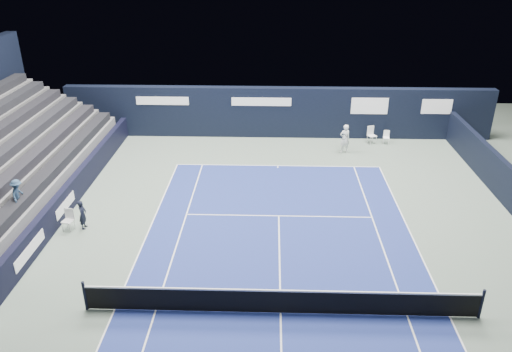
{
  "coord_description": "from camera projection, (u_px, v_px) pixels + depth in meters",
  "views": [
    {
      "loc": [
        -0.39,
        -12.87,
        11.01
      ],
      "look_at": [
        -1.05,
        7.78,
        1.3
      ],
      "focal_mm": 35.0,
      "sensor_mm": 36.0,
      "label": 1
    }
  ],
  "objects": [
    {
      "name": "line_judge_chair",
      "position": [
        68.0,
        218.0,
        20.88
      ],
      "size": [
        0.49,
        0.47,
        0.94
      ],
      "rotation": [
        0.0,
        0.0,
        -0.2
      ],
      "color": "white",
      "rests_on": "ground"
    },
    {
      "name": "court_markings",
      "position": [
        281.0,
        313.0,
        16.31
      ],
      "size": [
        11.03,
        23.83,
        0.0
      ],
      "color": "white",
      "rests_on": "court_surface"
    },
    {
      "name": "tennis_player",
      "position": [
        345.0,
        139.0,
        28.47
      ],
      "size": [
        0.71,
        0.91,
        1.68
      ],
      "color": "white",
      "rests_on": "ground"
    },
    {
      "name": "folding_chair_back_a",
      "position": [
        371.0,
        132.0,
        29.94
      ],
      "size": [
        0.6,
        0.62,
        1.03
      ],
      "rotation": [
        0.0,
        0.0,
        0.43
      ],
      "color": "white",
      "rests_on": "ground"
    },
    {
      "name": "back_sponsor_wall",
      "position": [
        278.0,
        112.0,
        30.58
      ],
      "size": [
        26.0,
        0.63,
        3.1
      ],
      "color": "black",
      "rests_on": "ground"
    },
    {
      "name": "ground",
      "position": [
        280.0,
        276.0,
        18.12
      ],
      "size": [
        48.0,
        48.0,
        0.0
      ],
      "primitive_type": "plane",
      "color": "#5A6A5E",
      "rests_on": "ground"
    },
    {
      "name": "tennis_net",
      "position": [
        281.0,
        301.0,
        16.1
      ],
      "size": [
        12.9,
        0.1,
        1.1
      ],
      "color": "black",
      "rests_on": "ground"
    },
    {
      "name": "folding_chair_back_b",
      "position": [
        386.0,
        136.0,
        29.91
      ],
      "size": [
        0.4,
        0.39,
        0.81
      ],
      "rotation": [
        0.0,
        0.0,
        -0.13
      ],
      "color": "white",
      "rests_on": "ground"
    },
    {
      "name": "line_judge",
      "position": [
        83.0,
        214.0,
        20.92
      ],
      "size": [
        0.32,
        0.48,
        1.29
      ],
      "primitive_type": "imported",
      "rotation": [
        0.0,
        0.0,
        1.59
      ],
      "color": "black",
      "rests_on": "ground"
    },
    {
      "name": "court_surface",
      "position": [
        281.0,
        313.0,
        16.31
      ],
      "size": [
        10.97,
        23.77,
        0.01
      ],
      "primitive_type": "cube",
      "color": "navy",
      "rests_on": "ground"
    },
    {
      "name": "side_barrier_left",
      "position": [
        61.0,
        205.0,
        21.74
      ],
      "size": [
        0.33,
        22.0,
        1.2
      ],
      "color": "black",
      "rests_on": "ground"
    }
  ]
}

